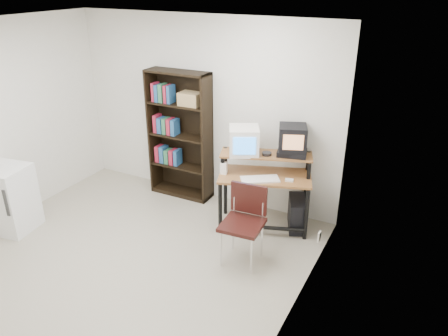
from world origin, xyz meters
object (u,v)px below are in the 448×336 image
at_px(computer_desk, 265,178).
at_px(mini_fridge, 10,199).
at_px(bookshelf, 181,134).
at_px(crt_tv, 293,138).
at_px(pc_tower, 297,213).
at_px(crt_monitor, 244,141).
at_px(school_chair, 245,216).

relative_size(computer_desk, mini_fridge, 1.48).
bearing_deg(bookshelf, crt_tv, -3.39).
bearing_deg(bookshelf, pc_tower, -5.49).
height_order(crt_monitor, school_chair, crt_monitor).
distance_m(crt_tv, pc_tower, 1.01).
bearing_deg(crt_tv, crt_monitor, 179.50).
bearing_deg(pc_tower, crt_monitor, 168.34).
bearing_deg(pc_tower, school_chair, -132.83).
bearing_deg(crt_tv, mini_fridge, -171.88).
distance_m(computer_desk, crt_monitor, 0.55).
xyz_separation_m(computer_desk, mini_fridge, (-2.85, -1.58, -0.25)).
xyz_separation_m(crt_tv, school_chair, (-0.18, -0.99, -0.65)).
relative_size(pc_tower, bookshelf, 0.24).
relative_size(pc_tower, mini_fridge, 0.52).
relative_size(crt_tv, mini_fridge, 0.49).
bearing_deg(computer_desk, pc_tower, -1.78).
bearing_deg(school_chair, pc_tower, 65.74).
distance_m(crt_tv, mini_fridge, 3.67).
height_order(computer_desk, school_chair, computer_desk).
xyz_separation_m(crt_tv, mini_fridge, (-3.11, -1.78, -0.77)).
distance_m(computer_desk, mini_fridge, 3.27).
height_order(school_chair, bookshelf, bookshelf).
height_order(pc_tower, mini_fridge, mini_fridge).
xyz_separation_m(computer_desk, pc_tower, (0.41, 0.13, -0.47)).
bearing_deg(bookshelf, mini_fridge, -127.18).
height_order(crt_monitor, crt_tv, crt_tv).
bearing_deg(crt_tv, pc_tower, -48.66).
xyz_separation_m(bookshelf, mini_fridge, (-1.40, -1.87, -0.52)).
distance_m(crt_tv, bookshelf, 1.73).
relative_size(computer_desk, school_chair, 1.42).
height_order(crt_tv, bookshelf, bookshelf).
bearing_deg(crt_monitor, computer_desk, -25.07).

